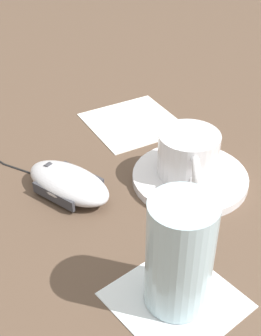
% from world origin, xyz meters
% --- Properties ---
extents(ground_plane, '(3.00, 3.00, 0.00)m').
position_xyz_m(ground_plane, '(0.00, 0.00, 0.00)').
color(ground_plane, brown).
extents(saucer, '(0.15, 0.15, 0.01)m').
position_xyz_m(saucer, '(0.08, -0.01, 0.01)').
color(saucer, white).
rests_on(saucer, ground).
extents(coffee_cup, '(0.09, 0.09, 0.06)m').
position_xyz_m(coffee_cup, '(0.08, -0.01, 0.04)').
color(coffee_cup, white).
rests_on(coffee_cup, saucer).
extents(computer_mouse, '(0.07, 0.13, 0.03)m').
position_xyz_m(computer_mouse, '(-0.04, 0.09, 0.02)').
color(computer_mouse, silver).
rests_on(computer_mouse, ground).
extents(napkin_under_glass, '(0.13, 0.13, 0.00)m').
position_xyz_m(napkin_under_glass, '(-0.08, -0.11, 0.00)').
color(napkin_under_glass, white).
rests_on(napkin_under_glass, ground).
extents(drinking_glass, '(0.06, 0.06, 0.12)m').
position_xyz_m(drinking_glass, '(-0.08, -0.11, 0.06)').
color(drinking_glass, silver).
rests_on(drinking_glass, napkin_under_glass).
extents(napkin_spare, '(0.17, 0.17, 0.00)m').
position_xyz_m(napkin_spare, '(0.14, 0.15, 0.00)').
color(napkin_spare, silver).
rests_on(napkin_spare, ground).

